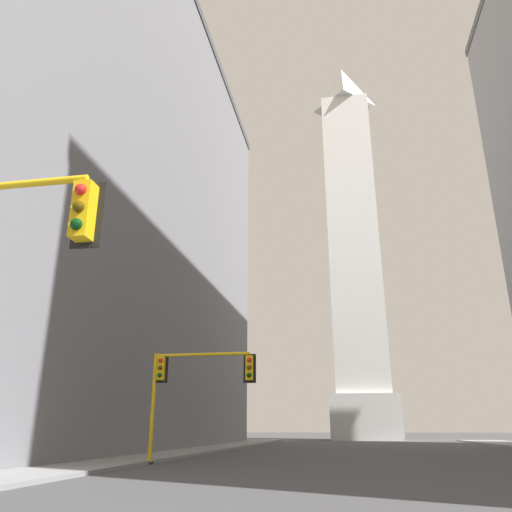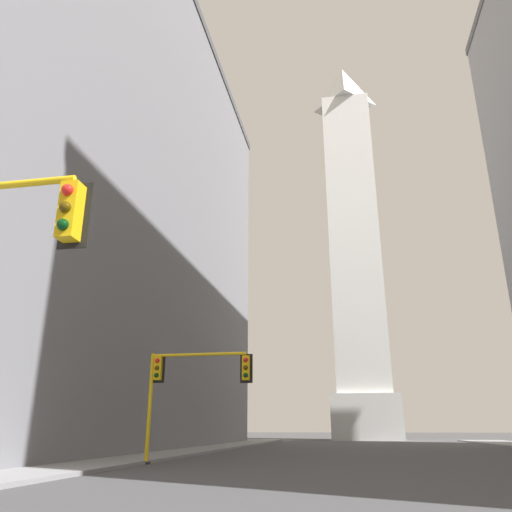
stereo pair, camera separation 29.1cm
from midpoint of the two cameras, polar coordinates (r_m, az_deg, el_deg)
sidewalk_left at (r=29.00m, az=-14.35°, el=-21.41°), size 5.00×86.51×0.15m
building_left at (r=44.53m, az=-22.67°, el=7.16°), size 22.32×56.43×40.18m
obelisk at (r=77.67m, az=10.90°, el=1.84°), size 9.14×9.14×60.43m
traffic_light_mid_left at (r=24.13m, az=-7.97°, el=-13.64°), size 5.03×0.52×4.92m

